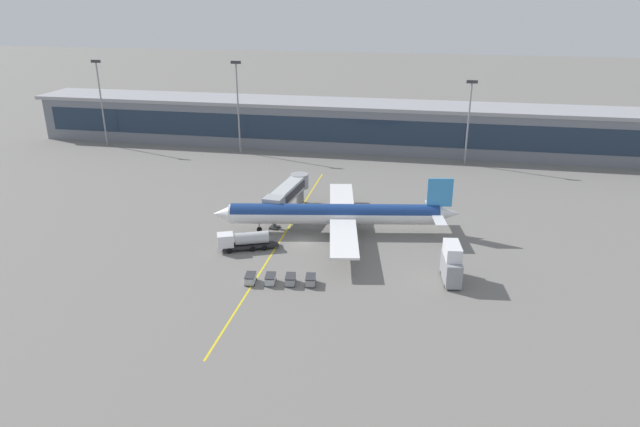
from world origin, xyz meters
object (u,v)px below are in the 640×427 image
object	(u,v)px
baggage_cart_1	(270,279)
fuel_tanker	(244,240)
main_airliner	(336,214)
catering_lift	(452,264)
baggage_cart_0	(250,278)
baggage_cart_2	(290,280)
baggage_cart_3	(311,280)

from	to	relation	value
baggage_cart_1	fuel_tanker	bearing A→B (deg)	125.27
main_airliner	catering_lift	xyz separation A→B (m)	(21.21, -15.88, -0.76)
catering_lift	fuel_tanker	bearing A→B (deg)	171.94
baggage_cart_1	baggage_cart_0	bearing A→B (deg)	-172.18
main_airliner	baggage_cart_0	size ratio (longest dim) A/B	16.56
catering_lift	baggage_cart_0	bearing A→B (deg)	-167.74
baggage_cart_0	baggage_cart_2	distance (m)	6.40
baggage_cart_0	catering_lift	bearing A→B (deg)	12.26
fuel_tanker	baggage_cart_0	xyz separation A→B (m)	(4.96, -11.93, -0.96)
main_airliner	fuel_tanker	xyz separation A→B (m)	(-15.02, -10.75, -2.08)
main_airliner	baggage_cart_3	size ratio (longest dim) A/B	16.56
catering_lift	baggage_cart_3	xyz separation A→B (m)	(-21.76, -5.49, -2.28)
baggage_cart_1	baggage_cart_3	bearing A→B (deg)	7.82
main_airliner	catering_lift	distance (m)	26.51
baggage_cart_0	baggage_cart_1	xyz separation A→B (m)	(3.17, 0.44, 0.00)
catering_lift	baggage_cart_3	size ratio (longest dim) A/B	2.49
fuel_tanker	baggage_cart_1	distance (m)	14.11
main_airliner	catering_lift	size ratio (longest dim) A/B	6.64
main_airliner	fuel_tanker	bearing A→B (deg)	-144.40
main_airliner	baggage_cart_1	distance (m)	23.48
baggage_cart_2	baggage_cart_3	world-z (taller)	same
fuel_tanker	catering_lift	world-z (taller)	catering_lift
fuel_tanker	catering_lift	size ratio (longest dim) A/B	1.55
main_airliner	baggage_cart_1	world-z (taller)	main_airliner
catering_lift	baggage_cart_2	world-z (taller)	catering_lift
catering_lift	baggage_cart_0	distance (m)	32.08
fuel_tanker	baggage_cart_0	size ratio (longest dim) A/B	3.86
baggage_cart_0	baggage_cart_3	size ratio (longest dim) A/B	1.00
catering_lift	baggage_cart_1	xyz separation A→B (m)	(-28.10, -6.36, -2.28)
fuel_tanker	catering_lift	distance (m)	36.61
catering_lift	baggage_cart_3	world-z (taller)	catering_lift
main_airliner	baggage_cart_0	bearing A→B (deg)	-113.92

